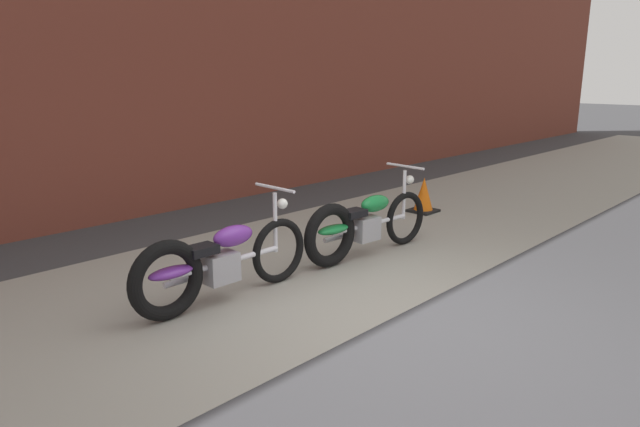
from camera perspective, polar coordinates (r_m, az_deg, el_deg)
The scene contains 6 objects.
ground_plane at distance 5.17m, azimuth 7.66°, elevation -10.33°, with size 80.00×80.00×0.00m, color #38383A.
sidewalk_slab at distance 6.28m, azimuth -5.36°, elevation -5.77°, with size 36.00×3.50×0.01m, color gray.
brick_building_wall at distance 8.84m, azimuth -21.28°, elevation 16.92°, with size 36.00×0.50×5.42m, color brown.
motorcycle_purple at distance 5.35m, azimuth -10.77°, elevation -5.02°, with size 2.01×0.58×1.03m.
motorcycle_green at distance 6.60m, azimuth 4.15°, elevation -1.16°, with size 2.01×0.58×1.03m.
traffic_cone at distance 8.96m, azimuth 10.47°, elevation 1.71°, with size 0.40×0.40×0.55m.
Camera 1 is at (-3.83, -2.75, 2.12)m, focal length 31.56 mm.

